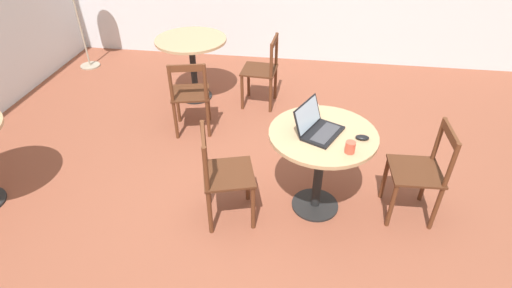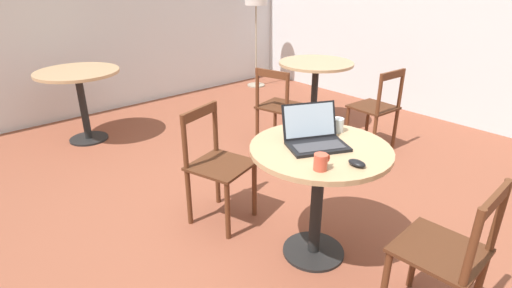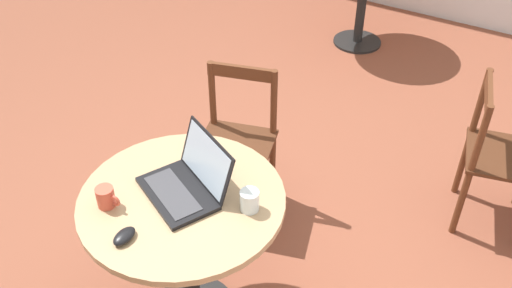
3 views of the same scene
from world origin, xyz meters
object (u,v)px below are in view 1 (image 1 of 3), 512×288
object	(u,v)px
chair_near_front	(420,173)
laptop	(318,127)
chair_mid_left	(191,96)
mouse	(362,137)
mug	(350,147)
cafe_table_mid	(192,51)
chair_mid_front	(263,71)
drinking_glass	(313,109)
chair_near_back	(223,175)
cafe_table_near	(321,149)

from	to	relation	value
chair_near_front	laptop	bearing A→B (deg)	92.68
chair_mid_left	mouse	bearing A→B (deg)	-122.67
laptop	mouse	bearing A→B (deg)	-97.64
mug	laptop	bearing A→B (deg)	46.20
cafe_table_mid	chair_near_front	world-z (taller)	chair_near_front
chair_mid_front	drinking_glass	xyz separation A→B (m)	(-1.42, -0.59, 0.37)
chair_near_back	chair_mid_front	size ratio (longest dim) A/B	1.00
mouse	drinking_glass	size ratio (longest dim) A/B	1.14
mug	mouse	bearing A→B (deg)	-29.90
drinking_glass	cafe_table_mid	bearing A→B (deg)	44.07
cafe_table_mid	drinking_glass	distance (m)	2.07
chair_mid_front	mouse	world-z (taller)	chair_mid_front
cafe_table_near	chair_near_back	bearing A→B (deg)	106.46
cafe_table_near	chair_mid_left	xyz separation A→B (m)	(0.99, 1.34, -0.17)
chair_mid_front	laptop	world-z (taller)	laptop
chair_near_back	mug	size ratio (longest dim) A/B	7.73
mouse	drinking_glass	distance (m)	0.48
mug	drinking_glass	size ratio (longest dim) A/B	1.23
chair_near_front	chair_near_back	bearing A→B (deg)	99.44
chair_near_front	mouse	distance (m)	0.61
drinking_glass	chair_near_back	bearing A→B (deg)	126.44
chair_mid_front	drinking_glass	world-z (taller)	drinking_glass
cafe_table_near	chair_mid_left	world-z (taller)	chair_mid_left
chair_near_front	chair_mid_front	distance (m)	2.20
chair_near_back	drinking_glass	size ratio (longest dim) A/B	9.50
cafe_table_near	drinking_glass	bearing A→B (deg)	17.98
mug	chair_near_back	bearing A→B (deg)	89.83
cafe_table_near	chair_near_front	size ratio (longest dim) A/B	0.99
mouse	drinking_glass	bearing A→B (deg)	49.83
chair_near_front	drinking_glass	size ratio (longest dim) A/B	9.50
cafe_table_near	chair_mid_left	distance (m)	1.68
mug	drinking_glass	world-z (taller)	drinking_glass
mug	drinking_glass	xyz separation A→B (m)	(0.48, 0.27, 0.00)
cafe_table_near	chair_mid_front	size ratio (longest dim) A/B	0.99
chair_near_back	mug	xyz separation A→B (m)	(-0.00, -0.92, 0.37)
chair_mid_front	laptop	bearing A→B (deg)	-159.52
cafe_table_near	cafe_table_mid	bearing A→B (deg)	41.07
chair_mid_left	mug	size ratio (longest dim) A/B	7.73
chair_near_back	laptop	xyz separation A→B (m)	(0.21, -0.69, 0.37)
mouse	mug	bearing A→B (deg)	150.10
chair_near_front	drinking_glass	bearing A→B (deg)	75.35
mug	cafe_table_mid	bearing A→B (deg)	40.91
chair_near_back	mug	distance (m)	0.99
cafe_table_near	chair_near_back	distance (m)	0.79
cafe_table_near	cafe_table_mid	world-z (taller)	same
chair_mid_front	cafe_table_mid	bearing A→B (deg)	86.16
chair_mid_left	drinking_glass	bearing A→B (deg)	-120.20
cafe_table_mid	chair_mid_left	xyz separation A→B (m)	(-0.75, -0.18, -0.17)
laptop	mug	bearing A→B (deg)	-133.80
mouse	mug	xyz separation A→B (m)	(-0.17, 0.10, 0.03)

